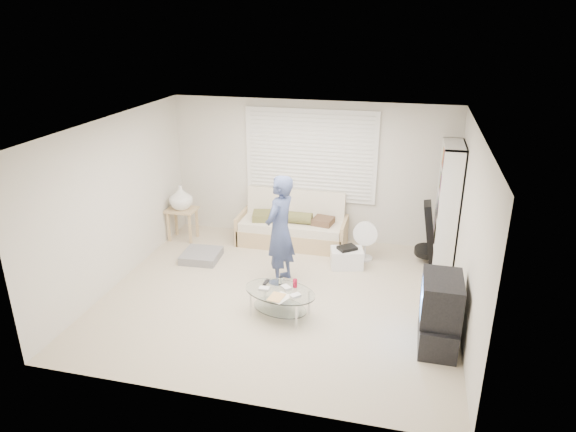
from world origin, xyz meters
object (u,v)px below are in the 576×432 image
(futon_sofa, at_px, (293,227))
(bookshelf, at_px, (447,207))
(coffee_table, at_px, (280,295))
(tv_unit, at_px, (439,313))

(futon_sofa, relative_size, bookshelf, 0.94)
(bookshelf, relative_size, coffee_table, 1.81)
(tv_unit, xyz_separation_m, coffee_table, (-2.05, 0.18, -0.14))
(futon_sofa, xyz_separation_m, tv_unit, (2.44, -2.54, 0.14))
(bookshelf, height_order, coffee_table, bookshelf)
(bookshelf, xyz_separation_m, coffee_table, (-2.18, -2.09, -0.71))
(bookshelf, distance_m, tv_unit, 2.35)
(tv_unit, distance_m, coffee_table, 2.07)
(bookshelf, distance_m, coffee_table, 3.10)
(futon_sofa, distance_m, coffee_table, 2.39)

